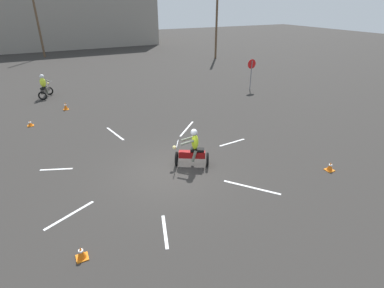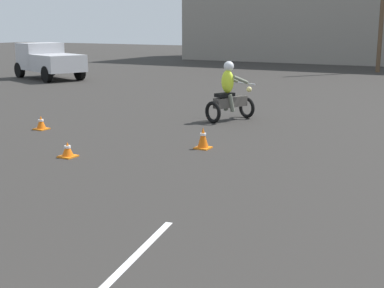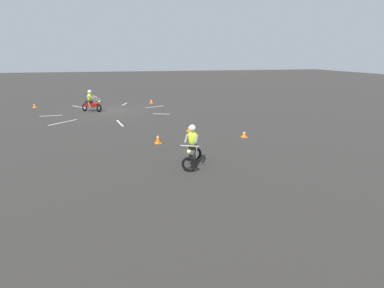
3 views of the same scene
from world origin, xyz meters
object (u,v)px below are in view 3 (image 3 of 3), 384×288
motorcycle_rider_background (192,148)px  traffic_cone_mid_left (244,134)px  traffic_cone_near_right (189,129)px  traffic_cone_near_left (158,139)px  motorcycle_rider_foreground (91,102)px  traffic_cone_mid_center (151,101)px  traffic_cone_far_right (34,106)px

motorcycle_rider_background → traffic_cone_mid_left: motorcycle_rider_background is taller
traffic_cone_near_right → traffic_cone_mid_left: bearing=143.8°
traffic_cone_near_left → traffic_cone_mid_left: size_ratio=1.33×
motorcycle_rider_foreground → traffic_cone_mid_center: motorcycle_rider_foreground is taller
motorcycle_rider_background → traffic_cone_mid_center: 16.51m
motorcycle_rider_background → traffic_cone_near_left: 3.59m
traffic_cone_near_left → traffic_cone_mid_left: traffic_cone_near_left is taller
motorcycle_rider_background → traffic_cone_far_right: (9.83, -16.22, -0.55)m
motorcycle_rider_background → traffic_cone_mid_center: bearing=-68.1°
traffic_cone_mid_left → traffic_cone_far_right: bearing=-43.2°
traffic_cone_near_right → traffic_cone_mid_center: (1.14, -11.06, 0.04)m
motorcycle_rider_foreground → traffic_cone_near_left: bearing=52.0°
motorcycle_rider_foreground → traffic_cone_near_right: (-6.08, 7.91, -0.58)m
motorcycle_rider_foreground → traffic_cone_far_right: 5.64m
traffic_cone_mid_center → motorcycle_rider_background: bearing=90.2°
traffic_cone_mid_center → traffic_cone_near_right: bearing=95.9°
traffic_cone_near_right → motorcycle_rider_foreground: bearing=-52.5°
traffic_cone_near_right → traffic_cone_mid_left: (-2.60, 1.90, 0.02)m
traffic_cone_near_left → traffic_cone_far_right: (8.85, -12.80, -0.05)m
traffic_cone_near_right → traffic_cone_near_left: bearing=44.6°
motorcycle_rider_foreground → motorcycle_rider_background: size_ratio=1.00×
traffic_cone_mid_center → motorcycle_rider_foreground: bearing=32.5°
traffic_cone_near_left → traffic_cone_mid_left: (-4.65, -0.12, -0.06)m
traffic_cone_mid_left → traffic_cone_far_right: (13.50, -12.68, 0.01)m
motorcycle_rider_foreground → traffic_cone_far_right: motorcycle_rider_foreground is taller
traffic_cone_mid_center → traffic_cone_far_right: 9.77m
traffic_cone_mid_center → traffic_cone_mid_left: 13.49m
traffic_cone_near_right → traffic_cone_far_right: bearing=-44.7°
traffic_cone_far_right → traffic_cone_near_right: bearing=135.3°
motorcycle_rider_background → traffic_cone_far_right: motorcycle_rider_background is taller
motorcycle_rider_background → traffic_cone_mid_center: (0.06, -16.50, -0.54)m
motorcycle_rider_foreground → traffic_cone_near_left: size_ratio=3.53×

